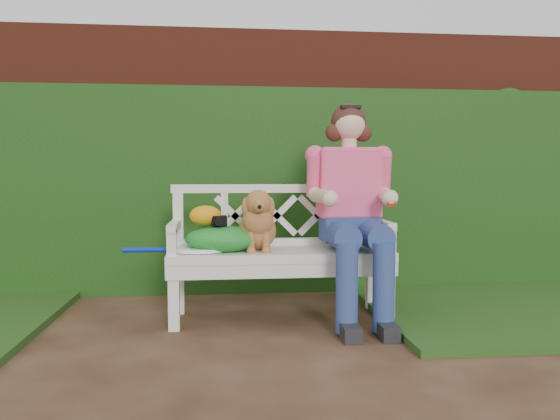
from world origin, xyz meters
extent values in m
plane|color=#351F12|center=(0.00, 0.00, 0.00)|extent=(60.00, 60.00, 0.00)
cube|color=maroon|center=(0.00, 1.90, 1.10)|extent=(10.00, 0.30, 2.20)
cube|color=#234C17|center=(0.00, 1.68, 0.85)|extent=(10.00, 0.18, 1.70)
cube|color=#294D1C|center=(2.40, 0.90, 0.03)|extent=(2.60, 2.00, 0.05)
cube|color=black|center=(0.02, 0.76, 0.69)|extent=(0.11, 0.09, 0.07)
ellipsoid|color=orange|center=(-0.07, 0.79, 0.72)|extent=(0.23, 0.19, 0.13)
camera|label=1|loc=(0.05, -2.87, 1.01)|focal=35.00mm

